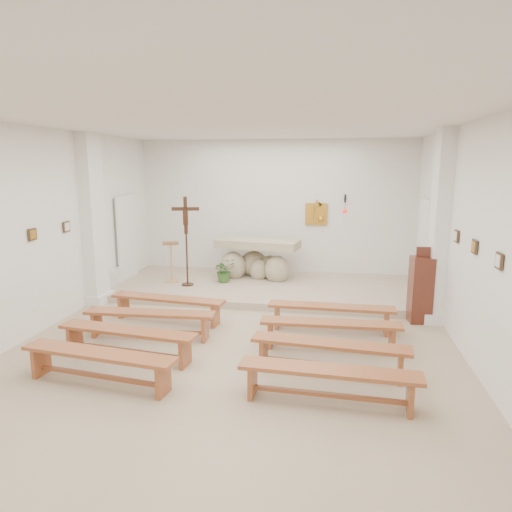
% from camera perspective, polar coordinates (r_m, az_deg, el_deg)
% --- Properties ---
extents(ground, '(7.00, 10.00, 0.00)m').
position_cam_1_polar(ground, '(7.33, -2.81, -11.63)').
color(ground, '#C2AC8C').
rests_on(ground, ground).
extents(wall_left, '(0.02, 10.00, 3.50)m').
position_cam_1_polar(wall_left, '(8.33, -27.10, 2.43)').
color(wall_left, white).
rests_on(wall_left, ground).
extents(wall_right, '(0.02, 10.00, 3.50)m').
position_cam_1_polar(wall_right, '(6.98, 26.27, 1.01)').
color(wall_right, white).
rests_on(wall_right, ground).
extents(wall_back, '(7.00, 0.02, 3.50)m').
position_cam_1_polar(wall_back, '(11.73, 2.40, 5.85)').
color(wall_back, white).
rests_on(wall_back, ground).
extents(ceiling, '(7.00, 10.00, 0.02)m').
position_cam_1_polar(ceiling, '(6.79, -3.11, 16.65)').
color(ceiling, silver).
rests_on(ceiling, wall_back).
extents(sanctuary_platform, '(6.98, 3.00, 0.15)m').
position_cam_1_polar(sanctuary_platform, '(10.57, 1.29, -3.98)').
color(sanctuary_platform, '#C2AB95').
rests_on(sanctuary_platform, ground).
extents(pilaster_left, '(0.26, 0.55, 3.50)m').
position_cam_1_polar(pilaster_left, '(9.93, -19.69, 4.23)').
color(pilaster_left, white).
rests_on(pilaster_left, ground).
extents(pilaster_right, '(0.26, 0.55, 3.50)m').
position_cam_1_polar(pilaster_right, '(8.87, 21.94, 3.31)').
color(pilaster_right, white).
rests_on(pilaster_right, ground).
extents(gold_wall_relief, '(0.55, 0.04, 0.55)m').
position_cam_1_polar(gold_wall_relief, '(11.62, 7.54, 5.22)').
color(gold_wall_relief, gold).
rests_on(gold_wall_relief, wall_back).
extents(sanctuary_lamp, '(0.11, 0.36, 0.44)m').
position_cam_1_polar(sanctuary_lamp, '(11.35, 11.06, 5.77)').
color(sanctuary_lamp, black).
rests_on(sanctuary_lamp, wall_back).
extents(station_frame_left_mid, '(0.03, 0.20, 0.20)m').
position_cam_1_polar(station_frame_left_mid, '(8.48, -26.17, 2.44)').
color(station_frame_left_mid, '#402E1C').
rests_on(station_frame_left_mid, wall_left).
extents(station_frame_left_rear, '(0.03, 0.20, 0.20)m').
position_cam_1_polar(station_frame_left_rear, '(9.30, -22.61, 3.41)').
color(station_frame_left_rear, '#402E1C').
rests_on(station_frame_left_rear, wall_left).
extents(station_frame_right_front, '(0.03, 0.20, 0.20)m').
position_cam_1_polar(station_frame_right_front, '(6.23, 28.10, -0.54)').
color(station_frame_right_front, '#402E1C').
rests_on(station_frame_right_front, wall_right).
extents(station_frame_right_mid, '(0.03, 0.20, 0.20)m').
position_cam_1_polar(station_frame_right_mid, '(7.17, 25.65, 1.06)').
color(station_frame_right_mid, '#402E1C').
rests_on(station_frame_right_mid, wall_right).
extents(station_frame_right_rear, '(0.03, 0.20, 0.20)m').
position_cam_1_polar(station_frame_right_rear, '(8.12, 23.77, 2.29)').
color(station_frame_right_rear, '#402E1C').
rests_on(station_frame_right_rear, wall_right).
extents(radiator_left, '(0.10, 0.85, 0.52)m').
position_cam_1_polar(radiator_left, '(10.82, -17.65, -3.09)').
color(radiator_left, silver).
rests_on(radiator_left, ground).
extents(radiator_right, '(0.10, 0.85, 0.52)m').
position_cam_1_polar(radiator_right, '(9.84, 20.81, -4.71)').
color(radiator_right, silver).
rests_on(radiator_right, ground).
extents(altar, '(2.09, 1.08, 1.03)m').
position_cam_1_polar(altar, '(11.13, 0.08, -0.71)').
color(altar, '#BDB190').
rests_on(altar, sanctuary_platform).
extents(lectern, '(0.44, 0.40, 1.03)m').
position_cam_1_polar(lectern, '(10.88, -10.56, -0.58)').
color(lectern, tan).
rests_on(lectern, sanctuary_platform).
extents(crucifix_stand, '(0.61, 0.27, 2.02)m').
position_cam_1_polar(crucifix_stand, '(10.38, -8.72, 2.64)').
color(crucifix_stand, '#3B2212').
rests_on(crucifix_stand, sanctuary_platform).
extents(potted_plant, '(0.67, 0.66, 0.57)m').
position_cam_1_polar(potted_plant, '(10.75, -3.98, -1.78)').
color(potted_plant, '#346026').
rests_on(potted_plant, sanctuary_platform).
extents(donation_pedestal, '(0.42, 0.42, 1.41)m').
position_cam_1_polar(donation_pedestal, '(8.90, 19.87, -3.93)').
color(donation_pedestal, '#552518').
rests_on(donation_pedestal, ground).
extents(bench_left_front, '(2.21, 0.61, 0.46)m').
position_cam_1_polar(bench_left_front, '(8.64, -10.96, -5.81)').
color(bench_left_front, '#A2562F').
rests_on(bench_left_front, ground).
extents(bench_right_front, '(2.19, 0.38, 0.46)m').
position_cam_1_polar(bench_right_front, '(8.11, 9.34, -6.89)').
color(bench_right_front, '#A2562F').
rests_on(bench_right_front, ground).
extents(bench_left_second, '(2.20, 0.45, 0.46)m').
position_cam_1_polar(bench_left_second, '(7.89, -13.13, -7.56)').
color(bench_left_second, '#A2562F').
rests_on(bench_left_second, ground).
extents(bench_right_second, '(2.19, 0.42, 0.46)m').
position_cam_1_polar(bench_right_second, '(7.31, 9.28, -8.95)').
color(bench_right_second, '#A2562F').
rests_on(bench_right_second, ground).
extents(bench_left_third, '(2.21, 0.62, 0.46)m').
position_cam_1_polar(bench_left_third, '(7.16, -15.78, -9.66)').
color(bench_left_third, '#A2562F').
rests_on(bench_left_third, ground).
extents(bench_right_third, '(2.20, 0.55, 0.46)m').
position_cam_1_polar(bench_right_third, '(6.51, 9.20, -11.51)').
color(bench_right_third, '#A2562F').
rests_on(bench_right_third, ground).
extents(bench_left_fourth, '(2.21, 0.64, 0.46)m').
position_cam_1_polar(bench_left_fourth, '(6.46, -19.06, -12.18)').
color(bench_left_fourth, '#A2562F').
rests_on(bench_left_fourth, ground).
extents(bench_right_fourth, '(2.19, 0.45, 0.46)m').
position_cam_1_polar(bench_right_fourth, '(5.74, 9.09, -14.76)').
color(bench_right_fourth, '#A2562F').
rests_on(bench_right_fourth, ground).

